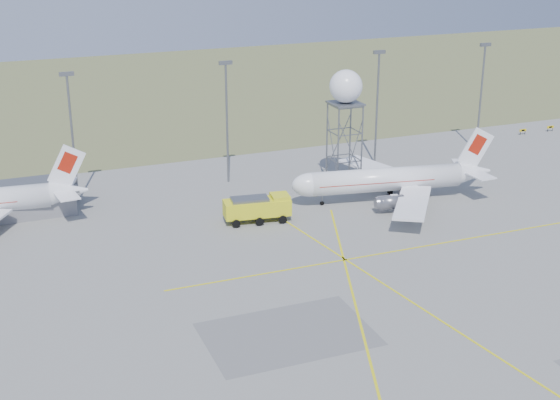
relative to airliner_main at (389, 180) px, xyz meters
name	(u,v)px	position (x,y,z in m)	size (l,w,h in m)	color
ground	(529,367)	(-10.62, -47.88, -3.43)	(400.00, 400.00, 0.00)	#979792
grass_strip	(175,91)	(-10.62, 92.12, -3.42)	(400.00, 120.00, 0.03)	olive
building_grey	(12,201)	(-55.62, 16.12, -1.46)	(19.00, 10.00, 3.90)	gray
mast_a	(71,127)	(-45.62, 18.12, 8.64)	(2.20, 0.50, 20.50)	slate
mast_b	(227,112)	(-20.62, 18.12, 8.64)	(2.20, 0.50, 20.50)	slate
mast_c	(377,98)	(7.38, 18.12, 8.64)	(2.20, 0.50, 20.50)	slate
mast_d	(482,88)	(29.38, 18.12, 8.64)	(2.20, 0.50, 20.50)	slate
taxi_sign_near	(523,131)	(44.98, 24.11, -2.55)	(1.60, 0.17, 1.20)	black
taxi_sign_far	(550,127)	(51.98, 24.11, -2.55)	(1.60, 0.17, 1.20)	black
airliner_main	(389,180)	(0.00, 0.00, 0.00)	(32.85, 31.56, 11.21)	white
radar_tower	(345,122)	(-3.28, 9.41, 7.46)	(5.36, 5.36, 19.41)	slate
fire_truck	(259,209)	(-22.07, -0.76, -1.56)	(10.13, 5.01, 3.91)	yellow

